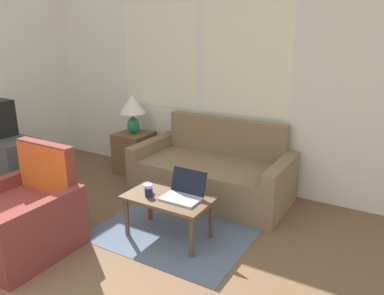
{
  "coord_description": "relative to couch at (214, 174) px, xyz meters",
  "views": [
    {
      "loc": [
        2.24,
        -0.37,
        1.88
      ],
      "look_at": [
        0.41,
        2.74,
        0.75
      ],
      "focal_mm": 35.0,
      "sensor_mm": 36.0,
      "label": 1
    }
  ],
  "objects": [
    {
      "name": "wall_back",
      "position": [
        -0.37,
        0.46,
        1.04
      ],
      "size": [
        5.89,
        0.06,
        2.6
      ],
      "color": "white",
      "rests_on": "ground_plane"
    },
    {
      "name": "rug",
      "position": [
        0.08,
        -0.57,
        -0.26
      ],
      "size": [
        1.46,
        1.95,
        0.01
      ],
      "color": "slate",
      "rests_on": "ground_plane"
    },
    {
      "name": "couch",
      "position": [
        0.0,
        0.0,
        0.0
      ],
      "size": [
        1.8,
        0.89,
        0.88
      ],
      "color": "#846B4C",
      "rests_on": "ground_plane"
    },
    {
      "name": "armchair",
      "position": [
        -0.93,
        -1.87,
        0.01
      ],
      "size": [
        0.86,
        0.83,
        0.91
      ],
      "color": "brown",
      "rests_on": "ground_plane"
    },
    {
      "name": "side_table",
      "position": [
        -1.29,
        0.13,
        0.01
      ],
      "size": [
        0.45,
        0.45,
        0.56
      ],
      "color": "brown",
      "rests_on": "ground_plane"
    },
    {
      "name": "table_lamp",
      "position": [
        -1.29,
        0.13,
        0.64
      ],
      "size": [
        0.35,
        0.35,
        0.52
      ],
      "color": "#1E8451",
      "rests_on": "side_table"
    },
    {
      "name": "coffee_table",
      "position": [
        0.08,
        -1.07,
        0.09
      ],
      "size": [
        0.81,
        0.46,
        0.42
      ],
      "color": "brown",
      "rests_on": "ground_plane"
    },
    {
      "name": "laptop",
      "position": [
        0.22,
        -1.02,
        0.2
      ],
      "size": [
        0.35,
        0.29,
        0.24
      ],
      "color": "#B7B7BC",
      "rests_on": "coffee_table"
    },
    {
      "name": "cup_navy",
      "position": [
        -0.14,
        -1.08,
        0.19
      ],
      "size": [
        0.08,
        0.08,
        0.08
      ],
      "color": "white",
      "rests_on": "coffee_table"
    },
    {
      "name": "cup_yellow",
      "position": [
        -0.08,
        -1.16,
        0.19
      ],
      "size": [
        0.07,
        0.07,
        0.09
      ],
      "color": "#191E4C",
      "rests_on": "coffee_table"
    }
  ]
}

